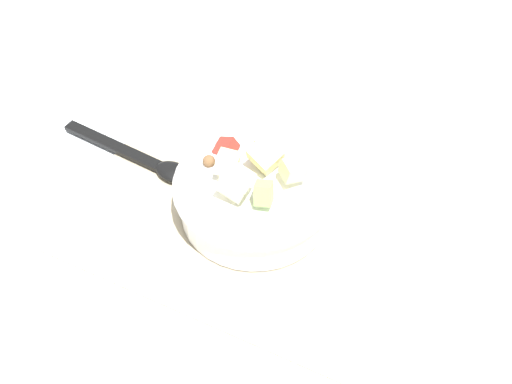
# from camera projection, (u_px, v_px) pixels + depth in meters

# --- Properties ---
(ground_plane) EXTENTS (2.40, 2.40, 0.00)m
(ground_plane) POSITION_uv_depth(u_px,v_px,m) (255.00, 214.00, 0.87)
(ground_plane) COLOR silver
(placemat) EXTENTS (0.47, 0.36, 0.01)m
(placemat) POSITION_uv_depth(u_px,v_px,m) (255.00, 213.00, 0.87)
(placemat) COLOR tan
(placemat) RESTS_ON ground_plane
(salad_bowl) EXTENTS (0.21, 0.21, 0.11)m
(salad_bowl) POSITION_uv_depth(u_px,v_px,m) (256.00, 195.00, 0.84)
(salad_bowl) COLOR white
(salad_bowl) RESTS_ON placemat
(serving_spoon) EXTENTS (0.23, 0.05, 0.01)m
(serving_spoon) POSITION_uv_depth(u_px,v_px,m) (147.00, 160.00, 0.92)
(serving_spoon) COLOR black
(serving_spoon) RESTS_ON placemat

